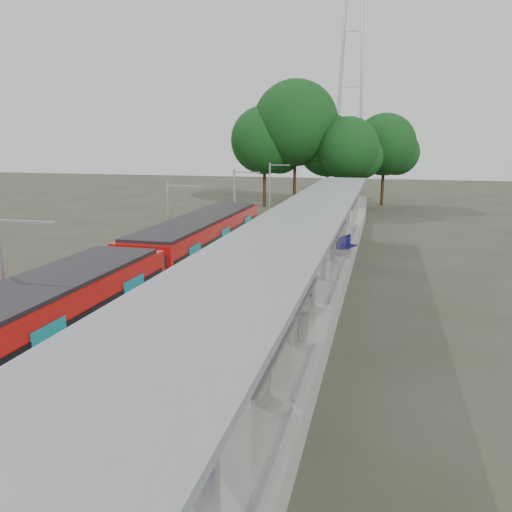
# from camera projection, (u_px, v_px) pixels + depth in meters

# --- Properties ---
(trackbed) EXTENTS (3.00, 70.00, 0.24)m
(trackbed) POSITION_uv_depth(u_px,v_px,m) (209.00, 278.00, 27.40)
(trackbed) COLOR #59544C
(trackbed) RESTS_ON ground
(platform) EXTENTS (6.00, 50.00, 1.00)m
(platform) POSITION_uv_depth(u_px,v_px,m) (289.00, 276.00, 26.23)
(platform) COLOR gray
(platform) RESTS_ON ground
(tactile_strip) EXTENTS (0.60, 50.00, 0.02)m
(tactile_strip) POSITION_uv_depth(u_px,v_px,m) (243.00, 264.00, 26.73)
(tactile_strip) COLOR gold
(tactile_strip) RESTS_ON platform
(end_fence) EXTENTS (6.00, 0.10, 1.20)m
(end_fence) POSITION_uv_depth(u_px,v_px,m) (336.00, 201.00, 49.54)
(end_fence) COLOR #9EA0A5
(end_fence) RESTS_ON platform
(train) EXTENTS (2.74, 27.60, 3.62)m
(train) POSITION_uv_depth(u_px,v_px,m) (137.00, 284.00, 19.29)
(train) COLOR black
(train) RESTS_ON ground
(canopy) EXTENTS (3.27, 38.00, 3.66)m
(canopy) POSITION_uv_depth(u_px,v_px,m) (311.00, 218.00, 21.41)
(canopy) COLOR #9EA0A5
(canopy) RESTS_ON platform
(pylon) EXTENTS (8.00, 4.00, 38.00)m
(pylon) POSITION_uv_depth(u_px,v_px,m) (352.00, 60.00, 72.36)
(pylon) COLOR #9EA0A5
(pylon) RESTS_ON ground
(tree_cluster) EXTENTS (20.66, 12.53, 14.20)m
(tree_cluster) POSITION_uv_depth(u_px,v_px,m) (316.00, 136.00, 56.19)
(tree_cluster) COLOR #382316
(tree_cluster) RESTS_ON ground
(catenary_masts) EXTENTS (2.08, 48.16, 5.40)m
(catenary_masts) POSITION_uv_depth(u_px,v_px,m) (170.00, 229.00, 26.25)
(catenary_masts) COLOR #9EA0A5
(catenary_masts) RESTS_ON ground
(bench_mid) EXTENTS (1.06, 1.73, 1.13)m
(bench_mid) POSITION_uv_depth(u_px,v_px,m) (293.00, 297.00, 19.18)
(bench_mid) COLOR #111053
(bench_mid) RESTS_ON platform
(bench_far) EXTENTS (1.13, 1.70, 1.12)m
(bench_far) POSITION_uv_depth(u_px,v_px,m) (345.00, 245.00, 28.74)
(bench_far) COLOR #111053
(bench_far) RESTS_ON platform
(info_pillar_near) EXTENTS (0.41, 0.41, 1.84)m
(info_pillar_near) POSITION_uv_depth(u_px,v_px,m) (233.00, 355.00, 13.47)
(info_pillar_near) COLOR beige
(info_pillar_near) RESTS_ON platform
(info_pillar_far) EXTENTS (0.43, 0.43, 1.90)m
(info_pillar_far) POSITION_uv_depth(u_px,v_px,m) (328.00, 227.00, 33.35)
(info_pillar_far) COLOR beige
(info_pillar_far) RESTS_ON platform
(litter_bin) EXTENTS (0.51, 0.51, 0.94)m
(litter_bin) POSITION_uv_depth(u_px,v_px,m) (301.00, 327.00, 16.43)
(litter_bin) COLOR #9EA0A5
(litter_bin) RESTS_ON platform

